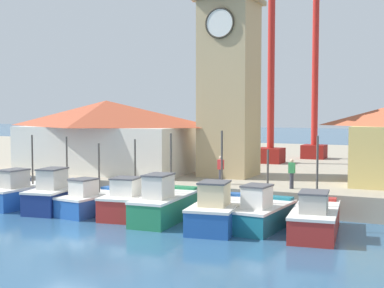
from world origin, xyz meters
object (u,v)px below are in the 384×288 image
fishing_boat_right_inner (218,211)px  clock_tower (229,60)px  dock_worker_near_tower (221,169)px  fishing_boat_right_outer (263,213)px  port_crane_near (274,71)px  fishing_boat_center (131,202)px  fishing_boat_mid_left (92,201)px  fishing_boat_far_right (315,218)px  fishing_boat_mid_right (165,204)px  port_crane_far (317,64)px  fishing_boat_left_outer (24,193)px  dock_worker_along_quay (292,173)px  warehouse_left (107,135)px  fishing_boat_left_inner (61,195)px

fishing_boat_right_inner → clock_tower: 12.55m
fishing_boat_right_inner → dock_worker_near_tower: 5.91m
fishing_boat_right_outer → clock_tower: (-4.90, 8.53, 7.98)m
port_crane_near → fishing_boat_center: bearing=-97.5°
fishing_boat_mid_left → fishing_boat_right_inner: fishing_boat_right_inner is taller
fishing_boat_right_inner → clock_tower: bearing=107.8°
fishing_boat_mid_left → fishing_boat_far_right: size_ratio=0.80×
fishing_boat_mid_right → port_crane_far: size_ratio=0.26×
fishing_boat_left_outer → dock_worker_along_quay: 15.31m
warehouse_left → fishing_boat_left_inner: bearing=-75.8°
fishing_boat_left_inner → fishing_boat_center: (4.63, -0.10, -0.06)m
fishing_boat_left_inner → port_crane_far: bearing=68.4°
fishing_boat_mid_left → clock_tower: size_ratio=0.27×
warehouse_left → port_crane_far: size_ratio=0.59×
fishing_boat_mid_left → dock_worker_near_tower: fishing_boat_mid_left is taller
fishing_boat_right_inner → warehouse_left: size_ratio=0.42×
fishing_boat_left_outer → fishing_boat_right_inner: (12.41, -0.79, 0.02)m
fishing_boat_right_inner → port_crane_far: (-0.45, 24.38, 8.83)m
dock_worker_along_quay → fishing_boat_mid_right: bearing=-136.6°
warehouse_left → fishing_boat_center: bearing=-49.2°
fishing_boat_right_outer → fishing_boat_far_right: 2.48m
dock_worker_along_quay → fishing_boat_far_right: bearing=-64.4°
fishing_boat_mid_left → warehouse_left: warehouse_left is taller
fishing_boat_mid_right → fishing_boat_mid_left: bearing=179.5°
fishing_boat_mid_left → warehouse_left: 9.37m
fishing_boat_mid_right → warehouse_left: bearing=138.0°
fishing_boat_right_inner → fishing_boat_right_outer: 2.07m
warehouse_left → dock_worker_along_quay: (13.82, -2.90, -1.67)m
fishing_boat_mid_right → port_crane_far: (2.58, 23.95, 8.78)m
warehouse_left → dock_worker_near_tower: size_ratio=7.55×
dock_worker_near_tower → fishing_boat_center: bearing=-123.7°
fishing_boat_far_right → dock_worker_near_tower: 8.12m
fishing_boat_left_outer → clock_tower: bearing=41.9°
fishing_boat_far_right → fishing_boat_center: bearing=179.6°
fishing_boat_mid_left → fishing_boat_right_outer: fishing_boat_mid_left is taller
fishing_boat_right_inner → warehouse_left: (-11.67, 8.22, 3.01)m
port_crane_near → fishing_boat_right_inner: bearing=-81.8°
fishing_boat_far_right → fishing_boat_right_inner: bearing=-172.1°
fishing_boat_mid_right → fishing_boat_right_inner: fishing_boat_right_inner is taller
fishing_boat_far_right → warehouse_left: warehouse_left is taller
fishing_boat_mid_left → fishing_boat_mid_right: (4.41, -0.04, 0.15)m
fishing_boat_left_outer → warehouse_left: bearing=84.3°
dock_worker_along_quay → port_crane_near: bearing=109.7°
fishing_boat_far_right → dock_worker_along_quay: fishing_boat_far_right is taller
warehouse_left → fishing_boat_mid_right: bearing=-42.0°
fishing_boat_left_inner → clock_tower: size_ratio=0.35×
fishing_boat_left_outer → fishing_boat_mid_right: bearing=-2.2°
fishing_boat_right_inner → fishing_boat_mid_left: bearing=176.4°
fishing_boat_right_inner → fishing_boat_far_right: fishing_boat_right_inner is taller
fishing_boat_right_outer → fishing_boat_left_outer: bearing=179.8°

